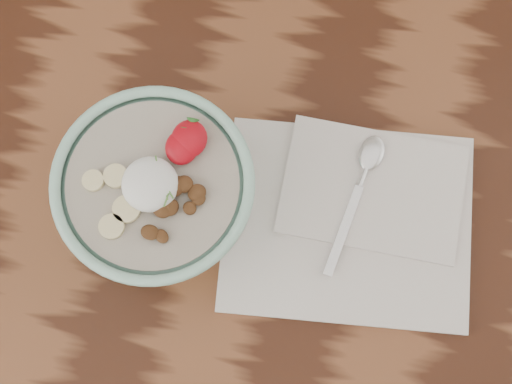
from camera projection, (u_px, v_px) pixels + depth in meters
table at (297, 300)px, 90.75cm from camera, size 160.00×90.00×75.00cm
breakfast_bowl at (158, 192)px, 76.98cm from camera, size 21.13×21.13×14.11cm
napkin at (353, 216)px, 82.93cm from camera, size 30.86×25.98×1.76cm
spoon at (365, 172)px, 82.64cm from camera, size 4.91×17.56×0.92cm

